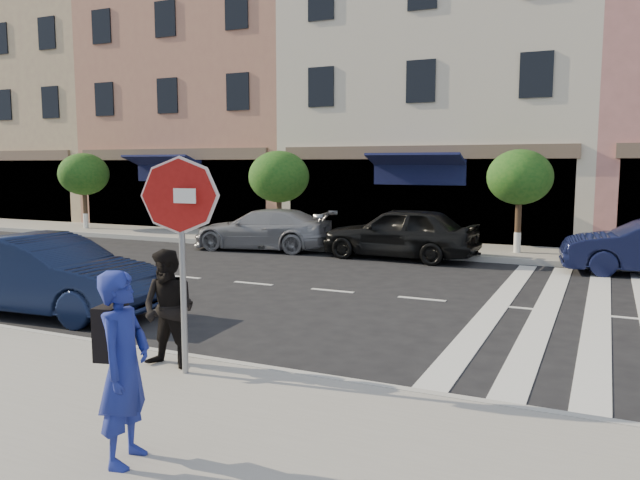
{
  "coord_description": "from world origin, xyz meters",
  "views": [
    {
      "loc": [
        5.35,
        -8.25,
        2.75
      ],
      "look_at": [
        0.72,
        1.79,
        1.4
      ],
      "focal_mm": 35.0,
      "sensor_mm": 36.0,
      "label": 1
    }
  ],
  "objects_px": {
    "car_far_left": "(263,229)",
    "car_far_mid": "(400,233)",
    "photographer": "(124,367)",
    "car_near_mid": "(45,275)",
    "stop_sign": "(181,218)",
    "walker": "(169,309)"
  },
  "relations": [
    {
      "from": "car_far_left",
      "to": "car_far_mid",
      "type": "xyz_separation_m",
      "value": [
        4.59,
        0.0,
        0.11
      ]
    },
    {
      "from": "car_far_mid",
      "to": "car_far_left",
      "type": "bearing_deg",
      "value": -87.16
    },
    {
      "from": "photographer",
      "to": "car_far_mid",
      "type": "distance_m",
      "value": 13.44
    },
    {
      "from": "car_near_mid",
      "to": "car_far_mid",
      "type": "distance_m",
      "value": 10.02
    },
    {
      "from": "stop_sign",
      "to": "car_far_mid",
      "type": "xyz_separation_m",
      "value": [
        -0.75,
        11.23,
        -1.33
      ]
    },
    {
      "from": "stop_sign",
      "to": "photographer",
      "type": "bearing_deg",
      "value": -68.17
    },
    {
      "from": "stop_sign",
      "to": "walker",
      "type": "distance_m",
      "value": 1.23
    },
    {
      "from": "photographer",
      "to": "car_far_mid",
      "type": "relative_size",
      "value": 0.38
    },
    {
      "from": "walker",
      "to": "car_far_mid",
      "type": "bearing_deg",
      "value": 89.48
    },
    {
      "from": "stop_sign",
      "to": "walker",
      "type": "bearing_deg",
      "value": 155.36
    },
    {
      "from": "walker",
      "to": "car_near_mid",
      "type": "xyz_separation_m",
      "value": [
        -4.27,
        1.84,
        -0.18
      ]
    },
    {
      "from": "walker",
      "to": "car_far_left",
      "type": "bearing_deg",
      "value": 111.58
    },
    {
      "from": "walker",
      "to": "car_far_left",
      "type": "distance_m",
      "value": 12.19
    },
    {
      "from": "photographer",
      "to": "car_far_left",
      "type": "height_order",
      "value": "photographer"
    },
    {
      "from": "car_far_left",
      "to": "walker",
      "type": "bearing_deg",
      "value": 17.39
    },
    {
      "from": "photographer",
      "to": "walker",
      "type": "xyz_separation_m",
      "value": [
        -1.29,
        2.23,
        -0.09
      ]
    },
    {
      "from": "car_near_mid",
      "to": "car_far_mid",
      "type": "height_order",
      "value": "car_far_mid"
    },
    {
      "from": "car_near_mid",
      "to": "car_far_left",
      "type": "height_order",
      "value": "car_near_mid"
    },
    {
      "from": "walker",
      "to": "car_far_left",
      "type": "xyz_separation_m",
      "value": [
        -5.02,
        11.1,
        -0.25
      ]
    },
    {
      "from": "car_near_mid",
      "to": "car_far_left",
      "type": "relative_size",
      "value": 0.97
    },
    {
      "from": "photographer",
      "to": "car_far_left",
      "type": "relative_size",
      "value": 0.37
    },
    {
      "from": "stop_sign",
      "to": "photographer",
      "type": "xyz_separation_m",
      "value": [
        0.97,
        -2.1,
        -1.1
      ]
    }
  ]
}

